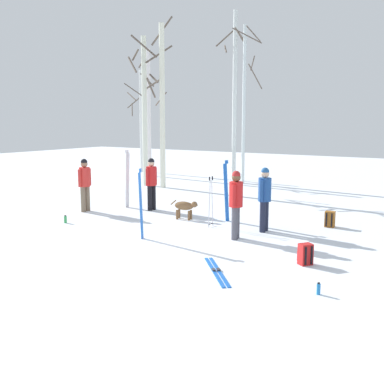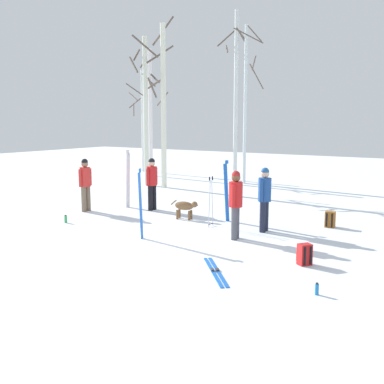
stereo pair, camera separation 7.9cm
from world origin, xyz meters
name	(u,v)px [view 1 (the left image)]	position (x,y,z in m)	size (l,w,h in m)	color
ground_plane	(137,251)	(0.00, 0.00, 0.00)	(60.00, 60.00, 0.00)	white
person_0	(236,200)	(1.36, 2.18, 0.98)	(0.34, 0.51, 1.72)	#4C4C56
person_1	(85,182)	(-4.38, 2.66, 0.98)	(0.34, 0.52, 1.72)	#72604C
person_2	(151,181)	(-2.72, 4.02, 0.98)	(0.34, 0.52, 1.72)	black
person_3	(265,195)	(1.63, 3.30, 0.98)	(0.34, 0.52, 1.72)	#1E2338
dog	(185,207)	(-0.97, 3.41, 0.39)	(0.89, 0.32, 0.57)	brown
ski_pair_planted_0	(127,179)	(-3.69, 3.95, 0.97)	(0.09, 0.18, 1.95)	white
ski_pair_planted_1	(226,191)	(0.17, 3.84, 0.89)	(0.10, 0.25, 1.80)	blue
ski_pair_planted_2	(141,204)	(-0.58, 0.87, 0.88)	(0.09, 0.25, 1.78)	blue
ski_pair_lying_0	(217,271)	(2.26, -0.29, 0.01)	(1.33, 1.47, 0.05)	blue
ski_poles_0	(211,200)	(0.15, 3.01, 0.75)	(0.07, 0.25, 1.41)	#B2B2BC
backpack_0	(330,219)	(2.95, 4.79, 0.21)	(0.28, 0.30, 0.44)	#99591E
backpack_1	(305,254)	(3.55, 1.11, 0.21)	(0.34, 0.34, 0.44)	red
water_bottle_0	(319,289)	(4.32, -0.39, 0.10)	(0.07, 0.07, 0.21)	#1E72BF
water_bottle_1	(65,219)	(-3.60, 1.11, 0.11)	(0.08, 0.08, 0.23)	green
birch_tree_0	(140,119)	(-10.36, 12.82, 2.98)	(1.57, 1.64, 5.70)	silver
birch_tree_1	(149,112)	(-8.67, 11.48, 3.36)	(1.49, 1.49, 6.54)	white
birch_tree_2	(144,108)	(-6.57, 8.50, 3.46)	(1.57, 1.37, 6.55)	silver
birch_tree_3	(162,104)	(-5.54, 8.43, 3.63)	(1.07, 1.43, 7.33)	silver
birch_tree_4	(234,95)	(-3.74, 11.62, 4.10)	(1.32, 1.47, 7.86)	silver
birch_tree_5	(245,102)	(-3.13, 11.46, 3.75)	(1.11, 1.47, 7.15)	silver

